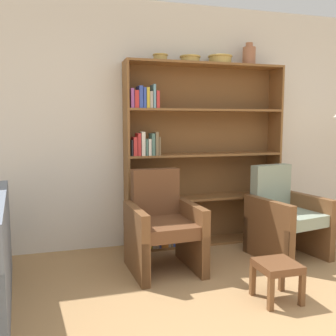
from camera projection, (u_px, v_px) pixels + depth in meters
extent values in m
cube|color=silver|center=(186.00, 126.00, 4.41)|extent=(12.00, 0.06, 2.75)
cube|color=brown|center=(127.00, 158.00, 4.07)|extent=(0.02, 0.30, 2.07)
cube|color=brown|center=(274.00, 154.00, 4.58)|extent=(0.02, 0.30, 2.07)
cube|color=brown|center=(206.00, 65.00, 4.20)|extent=(1.80, 0.30, 0.03)
cube|color=brown|center=(204.00, 241.00, 4.44)|extent=(1.80, 0.30, 0.03)
cube|color=brown|center=(200.00, 154.00, 4.46)|extent=(1.80, 0.01, 2.07)
cube|color=#994C99|center=(133.00, 240.00, 4.16)|extent=(0.04, 0.19, 0.19)
cube|color=black|center=(137.00, 236.00, 4.14)|extent=(0.03, 0.13, 0.28)
cube|color=#4C756B|center=(141.00, 238.00, 4.16)|extent=(0.04, 0.14, 0.23)
cube|color=red|center=(145.00, 236.00, 4.17)|extent=(0.04, 0.14, 0.26)
cube|color=gold|center=(149.00, 237.00, 4.18)|extent=(0.04, 0.13, 0.24)
cube|color=#B2A899|center=(153.00, 236.00, 4.21)|extent=(0.03, 0.18, 0.25)
cube|color=#B2A899|center=(156.00, 238.00, 4.21)|extent=(0.03, 0.15, 0.19)
cube|color=#334CB2|center=(159.00, 239.00, 4.23)|extent=(0.02, 0.17, 0.17)
cube|color=orange|center=(162.00, 235.00, 4.23)|extent=(0.04, 0.16, 0.25)
cube|color=orange|center=(165.00, 235.00, 4.26)|extent=(0.04, 0.19, 0.24)
cube|color=#B2A899|center=(168.00, 236.00, 4.25)|extent=(0.02, 0.14, 0.23)
cube|color=#7F6B4C|center=(170.00, 237.00, 4.27)|extent=(0.02, 0.17, 0.18)
cube|color=#334CB2|center=(173.00, 235.00, 4.29)|extent=(0.04, 0.19, 0.22)
cube|color=#4C756B|center=(176.00, 233.00, 4.29)|extent=(0.03, 0.19, 0.26)
cube|color=brown|center=(204.00, 197.00, 4.38)|extent=(1.80, 0.30, 0.02)
cube|color=#994C99|center=(132.00, 194.00, 4.06)|extent=(0.02, 0.13, 0.18)
cube|color=#994C99|center=(135.00, 192.00, 4.07)|extent=(0.04, 0.13, 0.23)
cube|color=gold|center=(137.00, 191.00, 4.10)|extent=(0.02, 0.18, 0.23)
cube|color=#7F6B4C|center=(140.00, 193.00, 4.11)|extent=(0.02, 0.17, 0.19)
cube|color=gold|center=(143.00, 191.00, 4.09)|extent=(0.03, 0.13, 0.23)
cube|color=#994C99|center=(146.00, 191.00, 4.13)|extent=(0.02, 0.18, 0.21)
cube|color=gold|center=(149.00, 190.00, 4.11)|extent=(0.02, 0.13, 0.25)
cube|color=black|center=(151.00, 190.00, 4.14)|extent=(0.04, 0.18, 0.24)
cube|color=#334CB2|center=(155.00, 193.00, 4.15)|extent=(0.03, 0.17, 0.17)
cube|color=orange|center=(157.00, 191.00, 4.16)|extent=(0.02, 0.18, 0.21)
cube|color=#B2A899|center=(160.00, 192.00, 4.17)|extent=(0.03, 0.17, 0.17)
cube|color=gold|center=(163.00, 188.00, 4.16)|extent=(0.02, 0.14, 0.26)
cube|color=#994C99|center=(165.00, 190.00, 4.19)|extent=(0.03, 0.18, 0.21)
cube|color=#388C47|center=(170.00, 190.00, 4.18)|extent=(0.04, 0.13, 0.22)
cube|color=#7F6B4C|center=(173.00, 191.00, 4.21)|extent=(0.03, 0.16, 0.18)
cube|color=brown|center=(205.00, 154.00, 4.32)|extent=(1.80, 0.30, 0.02)
cube|color=black|center=(131.00, 148.00, 4.02)|extent=(0.02, 0.17, 0.17)
cube|color=red|center=(134.00, 146.00, 4.03)|extent=(0.04, 0.17, 0.20)
cube|color=red|center=(138.00, 144.00, 4.04)|extent=(0.03, 0.17, 0.24)
cube|color=white|center=(142.00, 144.00, 4.03)|extent=(0.04, 0.13, 0.26)
cube|color=#4C756B|center=(146.00, 147.00, 4.05)|extent=(0.02, 0.14, 0.18)
cube|color=white|center=(149.00, 147.00, 4.05)|extent=(0.03, 0.13, 0.18)
cube|color=#4C756B|center=(152.00, 144.00, 4.07)|extent=(0.03, 0.15, 0.24)
cube|color=#7F6B4C|center=(155.00, 143.00, 4.10)|extent=(0.03, 0.19, 0.25)
cube|color=#7F6B4C|center=(158.00, 146.00, 4.09)|extent=(0.02, 0.14, 0.20)
cube|color=brown|center=(205.00, 110.00, 4.26)|extent=(1.80, 0.30, 0.02)
cube|color=#994C99|center=(131.00, 98.00, 3.96)|extent=(0.03, 0.17, 0.20)
cube|color=red|center=(136.00, 99.00, 3.95)|extent=(0.04, 0.13, 0.18)
cube|color=#334CB2|center=(140.00, 97.00, 3.99)|extent=(0.04, 0.18, 0.23)
cube|color=#334CB2|center=(143.00, 98.00, 4.00)|extent=(0.03, 0.17, 0.22)
cube|color=gold|center=(147.00, 98.00, 3.99)|extent=(0.03, 0.14, 0.22)
cube|color=#B2A899|center=(150.00, 100.00, 4.02)|extent=(0.03, 0.18, 0.18)
cube|color=#669EB2|center=(153.00, 97.00, 4.02)|extent=(0.03, 0.17, 0.25)
cube|color=red|center=(156.00, 100.00, 4.05)|extent=(0.03, 0.20, 0.18)
cylinder|color=tan|center=(160.00, 58.00, 4.04)|extent=(0.15, 0.15, 0.07)
torus|color=tan|center=(160.00, 55.00, 4.04)|extent=(0.17, 0.17, 0.02)
cylinder|color=tan|center=(190.00, 60.00, 4.14)|extent=(0.21, 0.21, 0.07)
torus|color=tan|center=(190.00, 57.00, 4.13)|extent=(0.24, 0.24, 0.02)
cylinder|color=tan|center=(220.00, 60.00, 4.24)|extent=(0.26, 0.26, 0.09)
torus|color=tan|center=(220.00, 57.00, 4.23)|extent=(0.28, 0.28, 0.02)
cylinder|color=#A36647|center=(249.00, 56.00, 4.33)|extent=(0.15, 0.15, 0.21)
cylinder|color=#A36647|center=(249.00, 45.00, 4.32)|extent=(0.08, 0.08, 0.05)
cube|color=brown|center=(205.00, 258.00, 3.39)|extent=(0.07, 0.07, 0.40)
cube|color=brown|center=(145.00, 266.00, 3.20)|extent=(0.07, 0.07, 0.40)
cube|color=brown|center=(180.00, 238.00, 3.96)|extent=(0.07, 0.07, 0.40)
cube|color=brown|center=(128.00, 244.00, 3.77)|extent=(0.07, 0.07, 0.40)
cube|color=brown|center=(164.00, 227.00, 3.55)|extent=(0.52, 0.67, 0.12)
cube|color=brown|center=(155.00, 193.00, 3.78)|extent=(0.49, 0.15, 0.50)
cube|color=brown|center=(191.00, 235.00, 3.66)|extent=(0.12, 0.68, 0.64)
cube|color=brown|center=(136.00, 241.00, 3.47)|extent=(0.12, 0.68, 0.64)
cube|color=brown|center=(330.00, 242.00, 3.82)|extent=(0.08, 0.08, 0.40)
cube|color=brown|center=(289.00, 251.00, 3.56)|extent=(0.08, 0.08, 0.40)
cube|color=brown|center=(286.00, 228.00, 4.36)|extent=(0.08, 0.08, 0.40)
cube|color=brown|center=(248.00, 234.00, 4.10)|extent=(0.08, 0.08, 0.40)
cube|color=gray|center=(288.00, 217.00, 3.93)|extent=(0.59, 0.72, 0.12)
cube|color=gray|center=(271.00, 187.00, 4.15)|extent=(0.49, 0.21, 0.50)
cube|color=brown|center=(307.00, 224.00, 4.07)|extent=(0.21, 0.68, 0.64)
cube|color=brown|center=(268.00, 231.00, 3.82)|extent=(0.21, 0.68, 0.64)
cube|color=brown|center=(253.00, 280.00, 3.08)|extent=(0.04, 0.04, 0.26)
cube|color=brown|center=(282.00, 276.00, 3.16)|extent=(0.04, 0.04, 0.26)
cube|color=brown|center=(271.00, 294.00, 2.82)|extent=(0.04, 0.04, 0.26)
cube|color=brown|center=(302.00, 290.00, 2.89)|extent=(0.04, 0.04, 0.26)
cube|color=brown|center=(277.00, 266.00, 2.97)|extent=(0.31, 0.31, 0.06)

